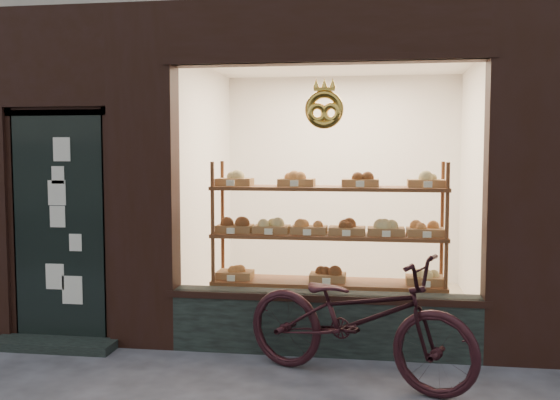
# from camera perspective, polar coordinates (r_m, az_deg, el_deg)

# --- Properties ---
(display_shelf) EXTENTS (2.20, 0.45, 1.70)m
(display_shelf) POSITION_cam_1_polar(r_m,az_deg,el_deg) (5.93, 4.40, -4.43)
(display_shelf) COLOR brown
(display_shelf) RESTS_ON ground
(bicycle) EXTENTS (2.03, 1.37, 1.01)m
(bicycle) POSITION_cam_1_polar(r_m,az_deg,el_deg) (4.97, 7.02, -10.60)
(bicycle) COLOR black
(bicycle) RESTS_ON ground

